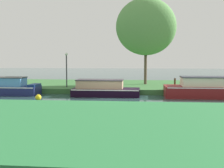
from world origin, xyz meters
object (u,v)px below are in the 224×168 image
navy_barge (5,87)px  mooring_post_near (175,84)px  lamp_post (67,65)px  channel_buoy (38,97)px  willow_tree_left (146,27)px  black_cruiser (104,89)px

navy_barge → mooring_post_near: 13.10m
lamp_post → channel_buoy: 5.45m
mooring_post_near → channel_buoy: size_ratio=2.20×
channel_buoy → willow_tree_left: bearing=48.3°
navy_barge → black_cruiser: navy_barge is taller
black_cruiser → mooring_post_near: mooring_post_near is taller
navy_barge → willow_tree_left: 13.15m
willow_tree_left → mooring_post_near: size_ratio=8.97×
mooring_post_near → black_cruiser: bearing=-166.6°
black_cruiser → mooring_post_near: (5.35, 1.27, 0.32)m
lamp_post → mooring_post_near: size_ratio=3.28×
channel_buoy → black_cruiser: bearing=33.3°
navy_barge → willow_tree_left: (10.85, 5.43, 5.08)m
navy_barge → willow_tree_left: bearing=26.6°
black_cruiser → lamp_post: lamp_post is taller
black_cruiser → willow_tree_left: size_ratio=0.63×
mooring_post_near → channel_buoy: 10.24m
lamp_post → channel_buoy: size_ratio=7.20×
navy_barge → lamp_post: (4.26, 2.34, 1.63)m
navy_barge → channel_buoy: (3.61, -2.68, -0.38)m
navy_barge → black_cruiser: bearing=-0.0°
willow_tree_left → lamp_post: size_ratio=2.74×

